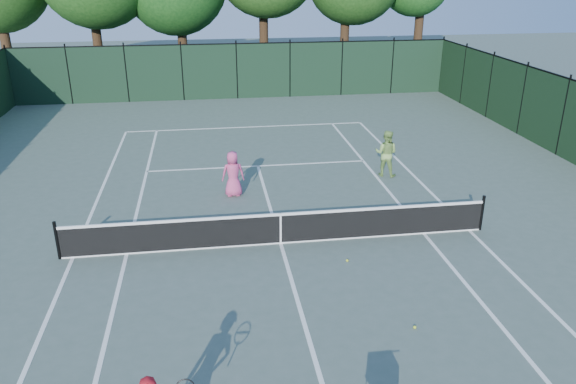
{
  "coord_description": "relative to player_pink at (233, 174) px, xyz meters",
  "views": [
    {
      "loc": [
        -1.82,
        -13.59,
        7.14
      ],
      "look_at": [
        0.35,
        1.0,
        1.1
      ],
      "focal_mm": 35.0,
      "sensor_mm": 36.0,
      "label": 1
    }
  ],
  "objects": [
    {
      "name": "loose_ball_midcourt",
      "position": [
        2.63,
        -4.89,
        -0.72
      ],
      "size": [
        0.07,
        0.07,
        0.07
      ],
      "primitive_type": "sphere",
      "color": "#CDDC2D",
      "rests_on": "ground"
    },
    {
      "name": "sideline_singles_right",
      "position": [
        5.18,
        -3.64,
        -0.76
      ],
      "size": [
        0.1,
        23.77,
        0.01
      ],
      "primitive_type": "cube",
      "color": "white",
      "rests_on": "ground"
    },
    {
      "name": "sideline_doubles_right",
      "position": [
        6.55,
        -3.64,
        -0.76
      ],
      "size": [
        0.1,
        23.77,
        0.01
      ],
      "primitive_type": "cube",
      "color": "white",
      "rests_on": "ground"
    },
    {
      "name": "ground",
      "position": [
        1.07,
        -3.64,
        -0.76
      ],
      "size": [
        90.0,
        90.0,
        0.0
      ],
      "primitive_type": "plane",
      "color": "#4B5C52",
      "rests_on": "ground"
    },
    {
      "name": "fence_far",
      "position": [
        1.07,
        14.36,
        0.74
      ],
      "size": [
        24.0,
        0.05,
        3.0
      ],
      "primitive_type": "cube",
      "color": "black",
      "rests_on": "ground"
    },
    {
      "name": "sideline_doubles_left",
      "position": [
        -4.42,
        -3.64,
        -0.76
      ],
      "size": [
        0.1,
        23.77,
        0.01
      ],
      "primitive_type": "cube",
      "color": "white",
      "rests_on": "ground"
    },
    {
      "name": "player_pink",
      "position": [
        0.0,
        0.0,
        0.0
      ],
      "size": [
        0.75,
        0.5,
        1.52
      ],
      "rotation": [
        0.0,
        0.0,
        3.16
      ],
      "color": "#C8467D",
      "rests_on": "ground"
    },
    {
      "name": "baseline_far",
      "position": [
        1.07,
        8.25,
        -0.76
      ],
      "size": [
        10.97,
        0.1,
        0.01
      ],
      "primitive_type": "cube",
      "color": "white",
      "rests_on": "ground"
    },
    {
      "name": "tennis_net",
      "position": [
        1.07,
        -3.64,
        -0.28
      ],
      "size": [
        11.69,
        0.09,
        1.06
      ],
      "color": "black",
      "rests_on": "ground"
    },
    {
      "name": "center_service_line",
      "position": [
        1.07,
        -3.64,
        -0.76
      ],
      "size": [
        0.1,
        12.8,
        0.01
      ],
      "primitive_type": "cube",
      "color": "white",
      "rests_on": "ground"
    },
    {
      "name": "service_line_far",
      "position": [
        1.07,
        2.76,
        -0.76
      ],
      "size": [
        8.23,
        0.1,
        0.01
      ],
      "primitive_type": "cube",
      "color": "white",
      "rests_on": "ground"
    },
    {
      "name": "loose_ball_near_cart",
      "position": [
        3.34,
        -7.89,
        -0.72
      ],
      "size": [
        0.07,
        0.07,
        0.07
      ],
      "primitive_type": "sphere",
      "color": "#B6D32B",
      "rests_on": "ground"
    },
    {
      "name": "sideline_singles_left",
      "position": [
        -3.05,
        -3.64,
        -0.76
      ],
      "size": [
        0.1,
        23.77,
        0.01
      ],
      "primitive_type": "cube",
      "color": "white",
      "rests_on": "ground"
    },
    {
      "name": "player_green",
      "position": [
        5.52,
        1.1,
        0.08
      ],
      "size": [
        1.02,
        0.96,
        1.68
      ],
      "rotation": [
        0.0,
        0.0,
        2.62
      ],
      "color": "#86B158",
      "rests_on": "ground"
    }
  ]
}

